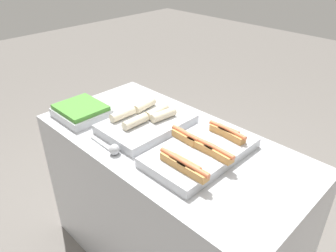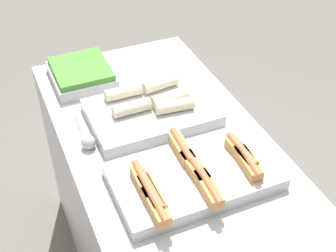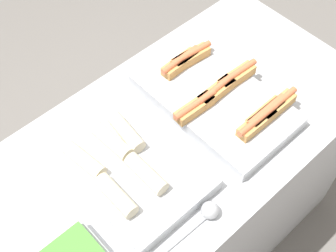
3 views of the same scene
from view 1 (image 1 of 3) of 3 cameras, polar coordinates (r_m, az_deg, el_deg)
name	(u,v)px [view 1 (image 1 of 3)]	position (r m, az deg, el deg)	size (l,w,h in m)	color
counter	(169,205)	(1.98, 0.23, -13.61)	(1.48, 0.73, 0.91)	#B7BABF
tray_hotdogs	(201,151)	(1.56, 5.75, -4.41)	(0.37, 0.55, 0.10)	#B7BABF
tray_wraps	(146,122)	(1.79, -3.77, 0.67)	(0.33, 0.48, 0.10)	#B7BABF
tray_side_front	(81,111)	(1.96, -14.88, 2.47)	(0.28, 0.25, 0.07)	#B7BABF
serving_spoon_near	(113,149)	(1.61, -9.57, -3.97)	(0.23, 0.05, 0.05)	#B2B5BA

